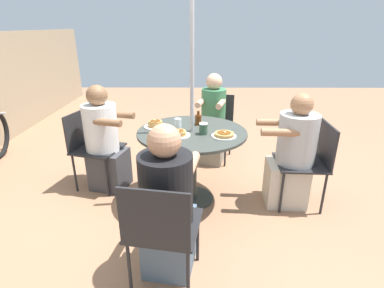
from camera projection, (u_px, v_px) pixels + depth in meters
ground_plane at (192, 198)px, 3.15m from camera, size 12.00×12.00×0.00m
patio_table at (192, 144)px, 2.92m from camera, size 1.06×1.06×0.75m
umbrella_pole at (192, 81)px, 2.70m from camera, size 0.04×0.04×2.46m
patio_chair_north at (215, 122)px, 3.99m from camera, size 0.56×0.56×0.84m
diner_north at (213, 123)px, 3.83m from camera, size 0.51×0.41×1.16m
patio_chair_east at (91, 144)px, 3.26m from camera, size 0.57×0.57×0.84m
diner_east at (105, 143)px, 3.21m from camera, size 0.45×0.53×1.15m
patio_chair_south at (161, 227)px, 1.92m from camera, size 0.53×0.53×0.84m
diner_south at (168, 209)px, 2.07m from camera, size 0.52×0.42×1.14m
patio_chair_west at (310, 158)px, 2.90m from camera, size 0.48×0.48×0.84m
diner_west at (292, 156)px, 2.91m from camera, size 0.39×0.56×1.13m
pancake_plate_a at (178, 134)px, 2.74m from camera, size 0.23×0.23×0.06m
pancake_plate_b at (155, 124)px, 2.98m from camera, size 0.23×0.23×0.08m
pancake_plate_c at (224, 135)px, 2.72m from camera, size 0.23×0.23×0.05m
syrup_bottle at (198, 119)px, 3.03m from camera, size 0.09×0.06×0.15m
coffee_cup at (203, 129)px, 2.78m from camera, size 0.08×0.08×0.10m
drinking_glass_a at (178, 124)px, 2.93m from camera, size 0.07×0.07×0.10m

